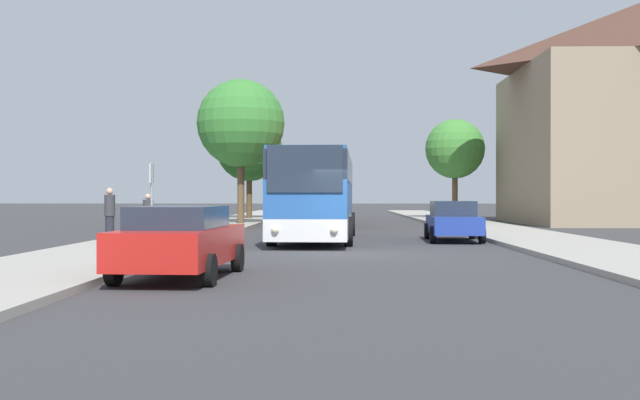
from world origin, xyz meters
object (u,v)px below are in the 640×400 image
at_px(parked_car_left_curb, 181,240).
at_px(tree_right_near, 455,149).
at_px(parked_car_right_near, 453,220).
at_px(pedestrian_waiting_near, 110,214).
at_px(bus_stop_sign, 152,194).
at_px(bus_rear, 326,194).
at_px(pedestrian_waiting_far, 148,217).
at_px(tree_left_far, 249,148).
at_px(tree_left_near, 241,124).
at_px(bus_front, 316,194).
at_px(bus_middle, 321,195).

bearing_deg(parked_car_left_curb, tree_right_near, 76.30).
bearing_deg(parked_car_right_near, pedestrian_waiting_near, 15.94).
height_order(bus_stop_sign, pedestrian_waiting_near, bus_stop_sign).
distance_m(pedestrian_waiting_near, tree_right_near, 32.73).
xyz_separation_m(bus_rear, tree_right_near, (9.24, -5.21, 3.14)).
relative_size(parked_car_right_near, bus_stop_sign, 1.73).
height_order(parked_car_left_curb, pedestrian_waiting_far, pedestrian_waiting_far).
height_order(parked_car_right_near, tree_left_far, tree_left_far).
distance_m(parked_car_left_curb, tree_left_near, 27.51).
xyz_separation_m(bus_front, bus_middle, (-0.09, 14.18, -0.00)).
bearing_deg(tree_right_near, bus_rear, 150.57).
height_order(bus_stop_sign, tree_right_near, tree_right_near).
height_order(bus_rear, tree_left_near, tree_left_near).
bearing_deg(bus_front, parked_car_right_near, -0.89).
xyz_separation_m(bus_front, pedestrian_waiting_far, (-5.86, -2.19, -0.79)).
bearing_deg(bus_rear, pedestrian_waiting_far, -98.16).
xyz_separation_m(bus_rear, parked_car_left_curb, (-2.41, -43.44, -1.11)).
xyz_separation_m(bus_middle, pedestrian_waiting_far, (-5.77, -16.37, -0.78)).
distance_m(bus_stop_sign, tree_right_near, 33.66).
bearing_deg(tree_right_near, tree_left_far, -176.07).
height_order(bus_front, tree_right_near, tree_right_near).
xyz_separation_m(bus_middle, tree_right_near, (9.32, 10.91, 3.29)).
bearing_deg(pedestrian_waiting_near, bus_rear, 167.83).
distance_m(bus_front, parked_car_right_near, 5.25).
xyz_separation_m(bus_stop_sign, tree_left_near, (0.34, 19.08, 4.03)).
distance_m(bus_front, bus_rear, 30.30).
height_order(pedestrian_waiting_near, tree_right_near, tree_right_near).
distance_m(tree_left_near, tree_left_far, 10.32).
distance_m(tree_left_near, tree_right_near, 17.88).
bearing_deg(bus_rear, tree_left_far, -128.66).
bearing_deg(tree_left_far, parked_car_left_curb, -85.50).
bearing_deg(bus_stop_sign, parked_car_right_near, 26.26).
distance_m(bus_front, parked_car_left_curb, 13.39).
xyz_separation_m(bus_front, parked_car_left_curb, (-2.42, -13.14, -0.97)).
relative_size(bus_front, tree_right_near, 1.61).
bearing_deg(tree_left_far, pedestrian_waiting_far, -91.10).
bearing_deg(parked_car_right_near, tree_left_near, -52.45).
xyz_separation_m(tree_left_far, tree_right_near, (14.58, 1.00, -0.01)).
bearing_deg(pedestrian_waiting_far, parked_car_left_curb, -37.82).
distance_m(tree_left_far, tree_right_near, 14.62).
bearing_deg(bus_front, parked_car_left_curb, -98.41).
height_order(parked_car_left_curb, parked_car_right_near, parked_car_right_near).
bearing_deg(pedestrian_waiting_far, pedestrian_waiting_near, -105.68).
distance_m(parked_car_right_near, tree_left_near, 17.86).
height_order(bus_middle, bus_rear, bus_rear).
height_order(bus_rear, parked_car_left_curb, bus_rear).
distance_m(bus_rear, tree_right_near, 11.06).
distance_m(parked_car_left_curb, bus_stop_sign, 8.34).
xyz_separation_m(parked_car_left_curb, tree_left_near, (-2.21, 26.96, 5.01)).
distance_m(parked_car_right_near, bus_stop_sign, 11.32).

